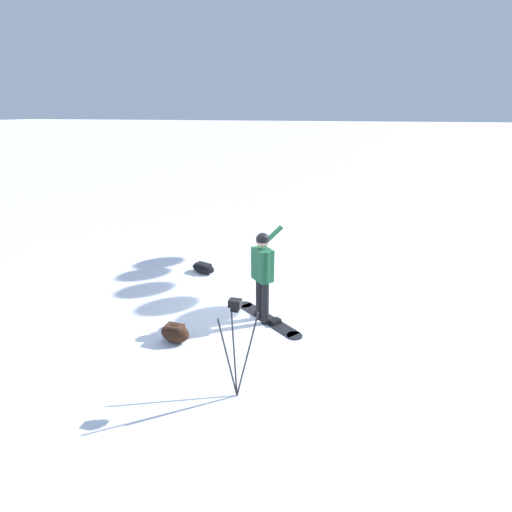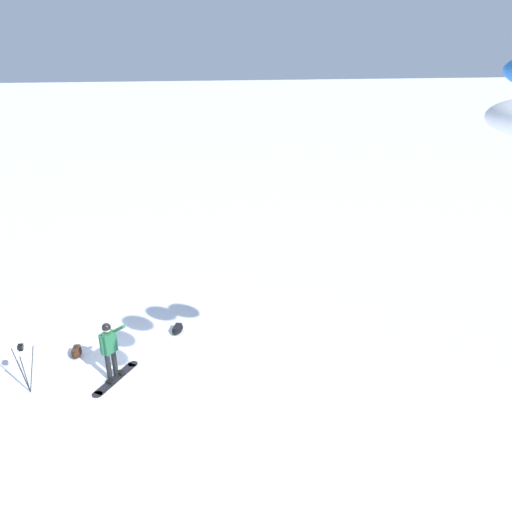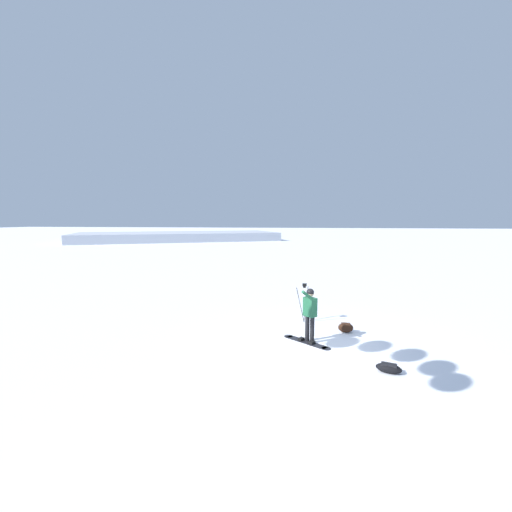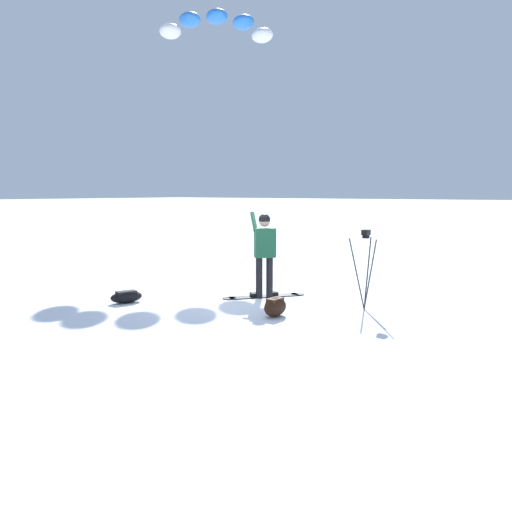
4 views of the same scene
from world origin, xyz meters
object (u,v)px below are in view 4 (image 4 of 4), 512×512
(snowboard, at_px, (264,296))
(gear_bag_small, at_px, (275,306))
(traction_kite, at_px, (217,25))
(gear_bag_large, at_px, (126,297))
(snowboarder, at_px, (264,246))
(camera_tripod, at_px, (365,253))

(snowboard, distance_m, gear_bag_small, 1.82)
(traction_kite, relative_size, gear_bag_large, 5.29)
(snowboarder, xyz_separation_m, gear_bag_large, (-1.93, -2.05, -0.96))
(gear_bag_small, bearing_deg, gear_bag_large, -165.50)
(snowboard, xyz_separation_m, gear_bag_small, (1.21, -1.35, 0.16))
(snowboarder, distance_m, gear_bag_large, 2.97)
(traction_kite, xyz_separation_m, gear_bag_large, (4.81, -8.48, -8.07))
(snowboard, xyz_separation_m, gear_bag_large, (-1.85, -2.14, 0.10))
(gear_bag_large, height_order, gear_bag_small, gear_bag_small)
(traction_kite, relative_size, camera_tripod, 2.51)
(traction_kite, xyz_separation_m, gear_bag_small, (7.88, -7.69, -8.02))
(camera_tripod, bearing_deg, gear_bag_small, -124.80)
(gear_bag_large, xyz_separation_m, camera_tripod, (4.09, 2.27, 0.94))
(gear_bag_large, bearing_deg, snowboard, 49.07)
(snowboard, height_order, camera_tripod, camera_tripod)
(traction_kite, height_order, gear_bag_large, traction_kite)
(gear_bag_small, bearing_deg, camera_tripod, 55.20)
(snowboarder, relative_size, snowboard, 1.19)
(camera_tripod, distance_m, gear_bag_small, 2.00)
(snowboarder, distance_m, gear_bag_small, 1.92)
(gear_bag_small, bearing_deg, snowboard, 131.93)
(traction_kite, height_order, gear_bag_small, traction_kite)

